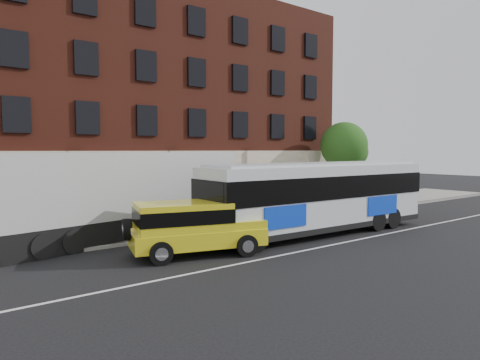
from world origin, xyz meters
TOP-DOWN VIEW (x-y plane):
  - ground at (0.00, 0.00)m, footprint 120.00×120.00m
  - sidewalk at (0.00, 9.00)m, footprint 60.00×6.00m
  - kerb at (0.00, 6.00)m, footprint 60.00×0.25m
  - lane_line at (0.00, 0.50)m, footprint 60.00×0.12m
  - building at (-0.01, 16.92)m, footprint 30.00×12.10m
  - sign_pole at (-8.50, 6.15)m, footprint 0.30×0.20m
  - street_tree at (13.54, 9.48)m, footprint 3.60×3.60m
  - city_bus at (3.11, 2.59)m, footprint 13.10×3.21m
  - yellow_suv at (-4.25, 2.74)m, footprint 5.73×3.51m
  - shipping_container at (-4.79, 7.60)m, footprint 12.51×4.58m

SIDE VIEW (x-z plane):
  - ground at x=0.00m, z-range 0.00..0.00m
  - lane_line at x=0.00m, z-range 0.00..0.01m
  - sidewalk at x=0.00m, z-range 0.00..0.15m
  - kerb at x=0.00m, z-range 0.00..0.15m
  - yellow_suv at x=-4.25m, z-range 0.16..2.29m
  - sign_pole at x=-8.50m, z-range 0.20..2.70m
  - city_bus at x=3.11m, z-range 0.18..3.75m
  - shipping_container at x=-4.79m, z-range -0.02..4.07m
  - street_tree at x=13.54m, z-range 1.31..7.51m
  - building at x=-0.01m, z-range 0.08..15.08m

